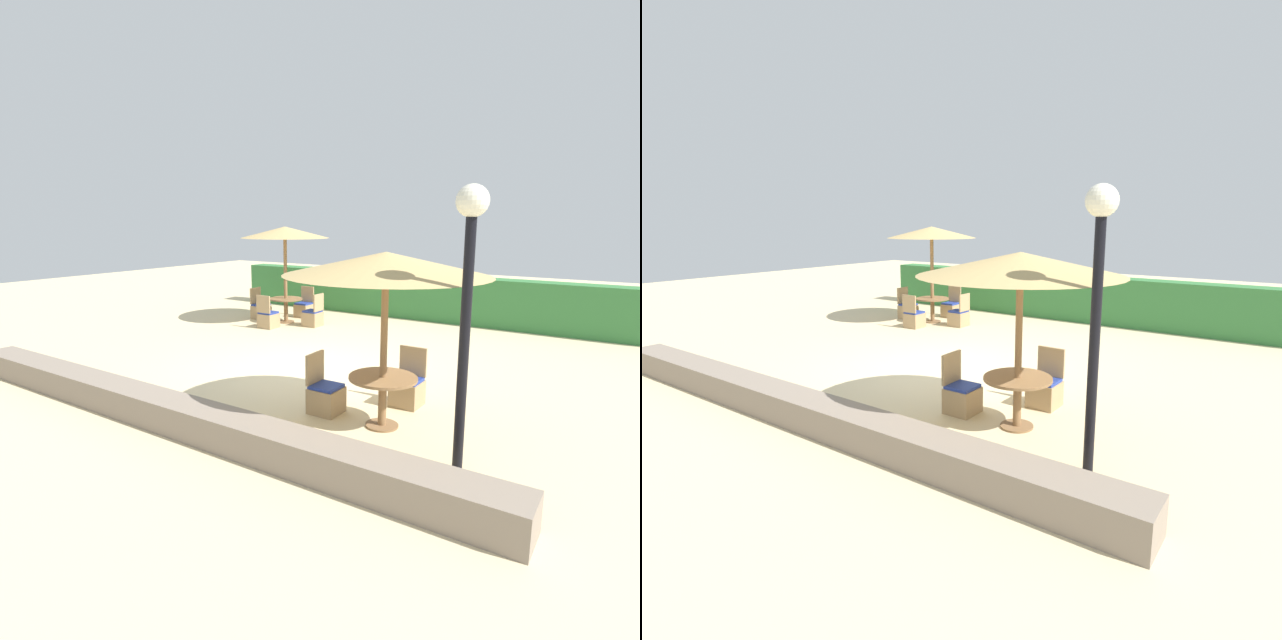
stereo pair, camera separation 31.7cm
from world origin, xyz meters
The scene contains 14 objects.
ground_plane centered at (0.00, 0.00, 0.00)m, with size 40.00×40.00×0.00m, color beige.
hedge_row centered at (0.00, 6.24, 0.67)m, with size 13.00×0.70×1.34m, color #387A3D.
stone_border centered at (0.00, -3.42, 0.22)m, with size 10.00×0.56×0.44m, color gray.
lamp_post centered at (3.94, -2.41, 2.35)m, with size 0.36×0.36×3.32m.
parasol_front_right centered at (2.60, -1.71, 2.35)m, with size 2.86×2.86×2.52m.
round_table_front_right centered at (2.60, -1.71, 0.57)m, with size 0.98×0.98×0.75m.
patio_chair_front_right_west centered at (1.62, -1.71, 0.26)m, with size 0.46×0.46×0.93m.
patio_chair_front_right_north centered at (2.56, -0.71, 0.26)m, with size 0.46×0.46×0.93m.
parasol_back_left centered at (-3.13, 3.53, 2.58)m, with size 2.53×2.53×2.76m.
round_table_back_left centered at (-3.13, 3.53, 0.54)m, with size 0.96×0.96×0.71m.
patio_chair_back_left_west centered at (-4.11, 3.56, 0.26)m, with size 0.46×0.46×0.93m.
patio_chair_back_left_south centered at (-3.07, 2.64, 0.26)m, with size 0.46×0.46×0.93m.
patio_chair_back_left_north centered at (-3.15, 4.48, 0.26)m, with size 0.46×0.46×0.93m.
patio_chair_back_left_east centered at (-2.16, 3.51, 0.26)m, with size 0.46×0.46×0.93m.
Camera 1 is at (5.59, -7.87, 2.93)m, focal length 28.00 mm.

